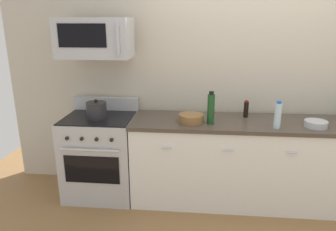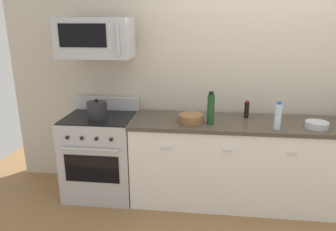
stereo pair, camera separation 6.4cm
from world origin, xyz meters
name	(u,v)px [view 2 (the right image)]	position (x,y,z in m)	size (l,w,h in m)	color
ground_plane	(249,201)	(0.00, 0.00, 0.00)	(6.81, 6.81, 0.00)	olive
back_wall	(253,74)	(0.00, 0.41, 1.35)	(5.67, 0.10, 2.70)	beige
counter_unit	(252,163)	(0.00, 0.00, 0.46)	(2.58, 0.66, 0.92)	white
range_oven	(102,155)	(-1.67, 0.00, 0.47)	(0.76, 0.69, 1.07)	#B7BABF
microwave	(95,38)	(-1.67, 0.05, 1.75)	(0.74, 0.44, 0.40)	#B7BABF
bottle_soy_sauce_dark	(247,110)	(-0.08, 0.15, 1.01)	(0.05, 0.05, 0.19)	black
bottle_water_clear	(278,116)	(0.17, -0.20, 1.05)	(0.06, 0.06, 0.27)	silver
bottle_wine_green	(211,109)	(-0.47, -0.11, 1.08)	(0.07, 0.07, 0.33)	#19471E
bowl_wooden_salad	(191,118)	(-0.66, -0.10, 0.97)	(0.25, 0.25, 0.09)	brown
bowl_steel_prep	(317,125)	(0.56, -0.12, 0.95)	(0.22, 0.22, 0.06)	#B2B5BA
stockpot	(97,110)	(-1.67, -0.05, 1.01)	(0.21, 0.21, 0.21)	#262628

